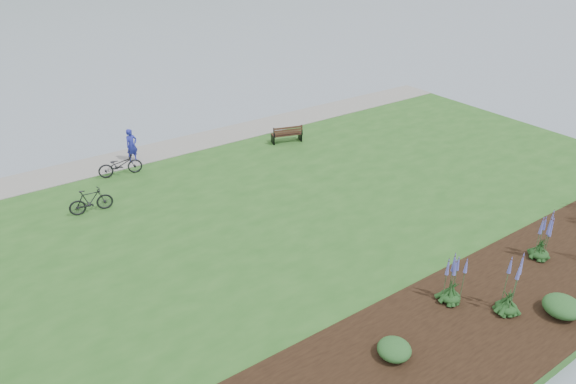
% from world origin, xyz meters
% --- Properties ---
extents(ground, '(600.00, 600.00, 0.00)m').
position_xyz_m(ground, '(0.00, 0.00, 0.00)').
color(ground, gray).
rests_on(ground, ground).
extents(lawn, '(34.00, 20.00, 0.40)m').
position_xyz_m(lawn, '(0.00, -2.00, 0.20)').
color(lawn, '#25571E').
rests_on(lawn, ground).
extents(shoreline_path, '(34.00, 2.20, 0.03)m').
position_xyz_m(shoreline_path, '(0.00, 6.90, 0.42)').
color(shoreline_path, gray).
rests_on(shoreline_path, lawn).
extents(garden_bed, '(24.00, 4.40, 0.04)m').
position_xyz_m(garden_bed, '(3.00, -9.80, 0.42)').
color(garden_bed, black).
rests_on(garden_bed, lawn).
extents(park_bench, '(1.64, 1.04, 0.95)m').
position_xyz_m(park_bench, '(4.32, 4.23, 0.87)').
color(park_bench, black).
rests_on(park_bench, lawn).
extents(person, '(0.79, 0.64, 1.88)m').
position_xyz_m(person, '(-2.96, 6.43, 1.34)').
color(person, '#212598').
rests_on(person, lawn).
extents(bicycle_a, '(0.96, 1.99, 1.00)m').
position_xyz_m(bicycle_a, '(-3.94, 5.30, 0.90)').
color(bicycle_a, black).
rests_on(bicycle_a, lawn).
extents(bicycle_b, '(0.63, 1.69, 0.99)m').
position_xyz_m(bicycle_b, '(-5.96, 2.69, 0.90)').
color(bicycle_b, black).
rests_on(bicycle_b, lawn).
extents(echium_0, '(0.62, 0.62, 2.13)m').
position_xyz_m(echium_0, '(2.15, -10.02, 1.25)').
color(echium_0, '#143815').
rests_on(echium_0, garden_bed).
extents(echium_1, '(0.62, 0.62, 1.91)m').
position_xyz_m(echium_1, '(5.43, -9.00, 1.25)').
color(echium_1, '#143815').
rests_on(echium_1, garden_bed).
extents(echium_4, '(0.62, 0.62, 1.89)m').
position_xyz_m(echium_4, '(1.20, -8.78, 1.24)').
color(echium_4, '#143815').
rests_on(echium_4, garden_bed).
extents(shrub_0, '(0.89, 0.89, 0.44)m').
position_xyz_m(shrub_0, '(-1.74, -9.40, 0.66)').
color(shrub_0, '#1E4C21').
rests_on(shrub_0, garden_bed).
extents(shrub_1, '(1.06, 1.06, 0.53)m').
position_xyz_m(shrub_1, '(3.36, -10.97, 0.71)').
color(shrub_1, '#1E4C21').
rests_on(shrub_1, garden_bed).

